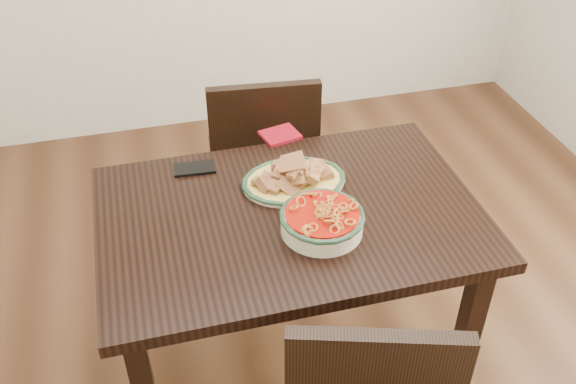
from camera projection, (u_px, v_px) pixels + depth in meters
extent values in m
plane|color=#3D2313|center=(316.00, 337.00, 2.51)|extent=(3.50, 3.50, 0.00)
cube|color=black|center=(290.00, 217.00, 1.96)|extent=(1.16, 0.77, 0.04)
cube|color=black|center=(465.00, 341.00, 2.05)|extent=(0.06, 0.06, 0.71)
cube|color=black|center=(134.00, 266.00, 2.32)|extent=(0.06, 0.06, 0.71)
cube|color=black|center=(392.00, 221.00, 2.53)|extent=(0.06, 0.06, 0.71)
cube|color=black|center=(261.00, 161.00, 2.72)|extent=(0.46, 0.46, 0.04)
cube|color=black|center=(293.00, 177.00, 3.02)|extent=(0.04, 0.04, 0.41)
cube|color=black|center=(221.00, 184.00, 2.97)|extent=(0.04, 0.04, 0.41)
cube|color=black|center=(306.00, 223.00, 2.75)|extent=(0.04, 0.04, 0.41)
cube|color=black|center=(227.00, 231.00, 2.71)|extent=(0.04, 0.04, 0.41)
cube|color=black|center=(265.00, 137.00, 2.43)|extent=(0.42, 0.08, 0.44)
ellipsoid|color=beige|center=(294.00, 182.00, 2.05)|extent=(0.33, 0.25, 0.02)
ellipsoid|color=gold|center=(294.00, 181.00, 2.05)|extent=(0.32, 0.24, 0.01)
torus|color=#193823|center=(294.00, 180.00, 2.05)|extent=(0.26, 0.26, 0.01)
cylinder|color=#F1E6CB|center=(322.00, 222.00, 1.86)|extent=(0.24, 0.24, 0.06)
torus|color=#193723|center=(322.00, 215.00, 1.84)|extent=(0.25, 0.25, 0.02)
cylinder|color=#9E1107|center=(322.00, 214.00, 1.84)|extent=(0.22, 0.22, 0.01)
cube|color=black|center=(195.00, 168.00, 2.12)|extent=(0.14, 0.08, 0.01)
cube|color=maroon|center=(280.00, 135.00, 2.28)|extent=(0.15, 0.13, 0.01)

